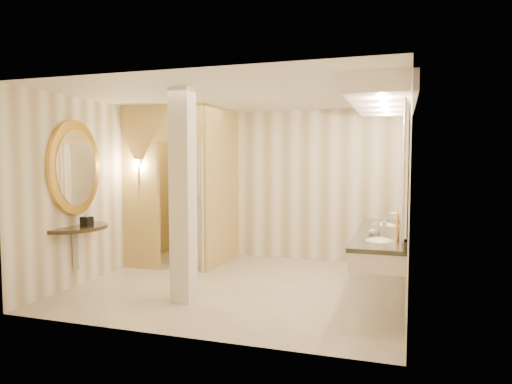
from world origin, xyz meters
TOP-DOWN VIEW (x-y plane):
  - floor at (0.00, 0.00)m, footprint 4.50×4.50m
  - ceiling at (0.00, 0.00)m, footprint 4.50×4.50m
  - wall_back at (0.00, 2.00)m, footprint 4.50×0.02m
  - wall_front at (0.00, -2.00)m, footprint 4.50×0.02m
  - wall_left at (-2.25, 0.00)m, footprint 0.02×4.00m
  - wall_right at (2.25, 0.00)m, footprint 0.02×4.00m
  - toilet_closet at (-1.13, 0.96)m, footprint 1.50×1.55m
  - wall_sconce at (-1.93, 0.43)m, footprint 0.14×0.14m
  - vanity at (1.98, 0.02)m, footprint 0.75×2.74m
  - console_shelf at (-2.21, -0.75)m, footprint 1.03×1.03m
  - pillar at (-0.45, -0.90)m, footprint 0.26×0.26m
  - tissue_box at (-2.03, -0.74)m, footprint 0.15×0.15m
  - toilet at (-1.11, 1.38)m, footprint 0.48×0.70m
  - soap_bottle_a at (1.97, 0.33)m, footprint 0.07×0.07m
  - soap_bottle_b at (1.84, -0.33)m, footprint 0.11×0.11m
  - soap_bottle_c at (1.90, -0.11)m, footprint 0.08×0.08m

SIDE VIEW (x-z plane):
  - floor at x=0.00m, z-range 0.00..0.00m
  - toilet at x=-1.11m, z-range 0.00..0.66m
  - soap_bottle_b at x=1.84m, z-range 0.88..0.99m
  - tissue_box at x=-2.03m, z-range 0.88..1.01m
  - soap_bottle_a at x=1.97m, z-range 0.88..1.01m
  - soap_bottle_c at x=1.90m, z-range 0.88..1.06m
  - console_shelf at x=-2.21m, z-range 0.36..2.33m
  - wall_back at x=0.00m, z-range 0.00..2.70m
  - wall_front at x=0.00m, z-range 0.00..2.70m
  - wall_left at x=-2.25m, z-range 0.00..2.70m
  - wall_right at x=2.25m, z-range 0.00..2.70m
  - pillar at x=-0.45m, z-range 0.00..2.70m
  - toilet_closet at x=-1.13m, z-range 0.04..2.74m
  - vanity at x=1.98m, z-range 0.58..2.67m
  - wall_sconce at x=-1.93m, z-range 1.52..1.94m
  - ceiling at x=0.00m, z-range 2.70..2.70m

